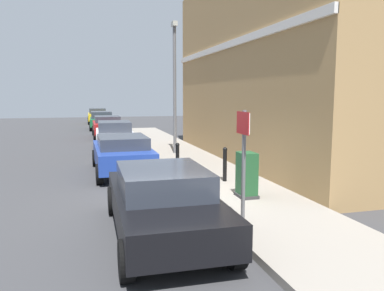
{
  "coord_description": "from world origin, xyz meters",
  "views": [
    {
      "loc": [
        -2.14,
        -9.52,
        2.75
      ],
      "look_at": [
        0.99,
        1.86,
        1.2
      ],
      "focal_mm": 36.35,
      "sensor_mm": 36.0,
      "label": 1
    }
  ],
  "objects_px": {
    "bollard_near_cabinet": "(225,163)",
    "bollard_far_kerb": "(178,157)",
    "car_red": "(108,126)",
    "car_white": "(115,135)",
    "utility_cabinet": "(247,177)",
    "car_green": "(102,120)",
    "car_yellow": "(97,116)",
    "lamppost": "(175,82)",
    "car_blue": "(122,153)",
    "street_sign": "(243,150)",
    "car_black": "(163,201)"
  },
  "relations": [
    {
      "from": "bollard_near_cabinet",
      "to": "bollard_far_kerb",
      "type": "bearing_deg",
      "value": 128.38
    },
    {
      "from": "car_red",
      "to": "car_white",
      "type": "bearing_deg",
      "value": 179.83
    },
    {
      "from": "utility_cabinet",
      "to": "bollard_far_kerb",
      "type": "xyz_separation_m",
      "value": [
        -1.03,
        3.3,
        0.02
      ]
    },
    {
      "from": "car_green",
      "to": "car_red",
      "type": "bearing_deg",
      "value": -177.74
    },
    {
      "from": "car_yellow",
      "to": "lamppost",
      "type": "distance_m",
      "value": 22.0
    },
    {
      "from": "car_green",
      "to": "lamppost",
      "type": "distance_m",
      "value": 15.47
    },
    {
      "from": "car_blue",
      "to": "utility_cabinet",
      "type": "bearing_deg",
      "value": -150.44
    },
    {
      "from": "lamppost",
      "to": "utility_cabinet",
      "type": "bearing_deg",
      "value": -89.44
    },
    {
      "from": "car_green",
      "to": "lamppost",
      "type": "relative_size",
      "value": 0.73
    },
    {
      "from": "street_sign",
      "to": "utility_cabinet",
      "type": "bearing_deg",
      "value": 64.48
    },
    {
      "from": "bollard_near_cabinet",
      "to": "street_sign",
      "type": "xyz_separation_m",
      "value": [
        -1.03,
        -3.83,
        0.96
      ]
    },
    {
      "from": "car_red",
      "to": "bollard_near_cabinet",
      "type": "bearing_deg",
      "value": -170.09
    },
    {
      "from": "car_red",
      "to": "lamppost",
      "type": "height_order",
      "value": "lamppost"
    },
    {
      "from": "lamppost",
      "to": "car_blue",
      "type": "bearing_deg",
      "value": -129.38
    },
    {
      "from": "car_white",
      "to": "car_black",
      "type": "bearing_deg",
      "value": -178.46
    },
    {
      "from": "car_green",
      "to": "bollard_near_cabinet",
      "type": "xyz_separation_m",
      "value": [
        2.75,
        -21.01,
        -0.04
      ]
    },
    {
      "from": "car_blue",
      "to": "utility_cabinet",
      "type": "distance_m",
      "value": 5.37
    },
    {
      "from": "car_black",
      "to": "bollard_far_kerb",
      "type": "xyz_separation_m",
      "value": [
        1.49,
        5.09,
        -0.01
      ]
    },
    {
      "from": "car_white",
      "to": "utility_cabinet",
      "type": "relative_size",
      "value": 3.75
    },
    {
      "from": "street_sign",
      "to": "car_white",
      "type": "bearing_deg",
      "value": 97.25
    },
    {
      "from": "car_green",
      "to": "utility_cabinet",
      "type": "bearing_deg",
      "value": -172.22
    },
    {
      "from": "car_white",
      "to": "street_sign",
      "type": "height_order",
      "value": "street_sign"
    },
    {
      "from": "car_white",
      "to": "bollard_near_cabinet",
      "type": "distance_m",
      "value": 9.13
    },
    {
      "from": "car_white",
      "to": "car_green",
      "type": "relative_size",
      "value": 1.03
    },
    {
      "from": "car_white",
      "to": "car_green",
      "type": "xyz_separation_m",
      "value": [
        -0.12,
        12.26,
        -0.01
      ]
    },
    {
      "from": "car_black",
      "to": "utility_cabinet",
      "type": "bearing_deg",
      "value": -54.0
    },
    {
      "from": "car_blue",
      "to": "car_white",
      "type": "relative_size",
      "value": 1.0
    },
    {
      "from": "car_white",
      "to": "lamppost",
      "type": "height_order",
      "value": "lamppost"
    },
    {
      "from": "car_black",
      "to": "car_white",
      "type": "height_order",
      "value": "car_white"
    },
    {
      "from": "car_red",
      "to": "car_green",
      "type": "height_order",
      "value": "car_green"
    },
    {
      "from": "car_green",
      "to": "bollard_near_cabinet",
      "type": "distance_m",
      "value": 21.19
    },
    {
      "from": "car_blue",
      "to": "bollard_far_kerb",
      "type": "bearing_deg",
      "value": -129.24
    },
    {
      "from": "car_blue",
      "to": "lamppost",
      "type": "xyz_separation_m",
      "value": [
        2.63,
        3.21,
        2.58
      ]
    },
    {
      "from": "car_black",
      "to": "utility_cabinet",
      "type": "relative_size",
      "value": 3.91
    },
    {
      "from": "bollard_near_cabinet",
      "to": "street_sign",
      "type": "distance_m",
      "value": 4.08
    },
    {
      "from": "car_white",
      "to": "car_yellow",
      "type": "xyz_separation_m",
      "value": [
        -0.23,
        18.91,
        -0.01
      ]
    },
    {
      "from": "car_red",
      "to": "street_sign",
      "type": "height_order",
      "value": "street_sign"
    },
    {
      "from": "car_red",
      "to": "bollard_far_kerb",
      "type": "bearing_deg",
      "value": -173.76
    },
    {
      "from": "car_blue",
      "to": "street_sign",
      "type": "xyz_separation_m",
      "value": [
        1.78,
        -6.59,
        0.94
      ]
    },
    {
      "from": "car_white",
      "to": "lamppost",
      "type": "distance_m",
      "value": 4.5
    },
    {
      "from": "car_white",
      "to": "bollard_far_kerb",
      "type": "xyz_separation_m",
      "value": [
        1.5,
        -7.32,
        -0.05
      ]
    },
    {
      "from": "car_green",
      "to": "bollard_near_cabinet",
      "type": "height_order",
      "value": "car_green"
    },
    {
      "from": "car_black",
      "to": "car_white",
      "type": "bearing_deg",
      "value": 0.75
    },
    {
      "from": "utility_cabinet",
      "to": "lamppost",
      "type": "xyz_separation_m",
      "value": [
        -0.08,
        7.84,
        2.62
      ]
    },
    {
      "from": "car_white",
      "to": "car_red",
      "type": "height_order",
      "value": "car_white"
    },
    {
      "from": "car_black",
      "to": "car_yellow",
      "type": "bearing_deg",
      "value": 1.15
    },
    {
      "from": "car_blue",
      "to": "lamppost",
      "type": "bearing_deg",
      "value": -40.1
    },
    {
      "from": "bollard_near_cabinet",
      "to": "lamppost",
      "type": "distance_m",
      "value": 6.51
    },
    {
      "from": "car_green",
      "to": "street_sign",
      "type": "height_order",
      "value": "street_sign"
    },
    {
      "from": "bollard_far_kerb",
      "to": "street_sign",
      "type": "xyz_separation_m",
      "value": [
        0.1,
        -5.25,
        0.96
      ]
    }
  ]
}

